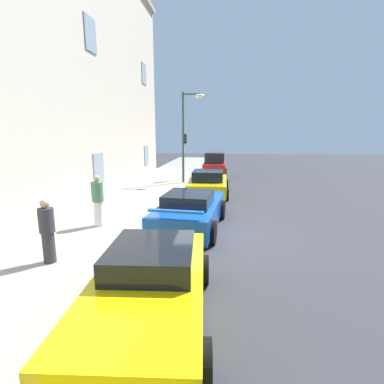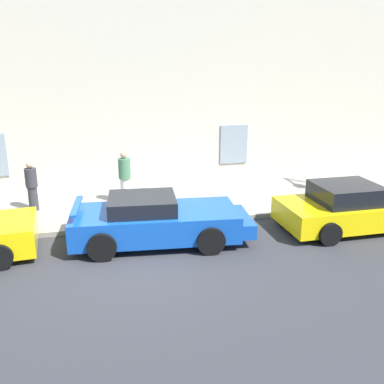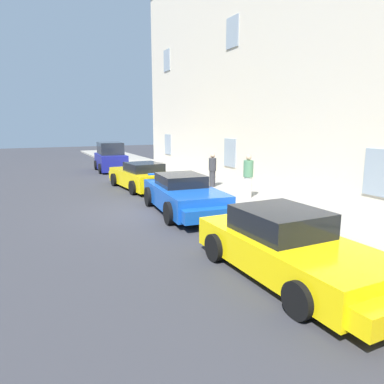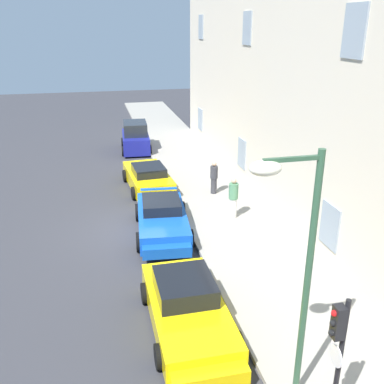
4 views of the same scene
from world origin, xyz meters
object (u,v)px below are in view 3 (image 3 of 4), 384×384
at_px(hatchback_distant, 111,158).
at_px(pedestrian_strolling, 212,170).
at_px(pedestrian_admiring, 248,176).
at_px(sportscar_red_lead, 140,176).
at_px(sportscar_yellow_flank, 185,196).
at_px(sportscar_white_middle, 295,251).

distance_m(hatchback_distant, pedestrian_strolling, 9.36).
bearing_deg(pedestrian_strolling, pedestrian_admiring, 0.40).
distance_m(hatchback_distant, pedestrian_admiring, 12.19).
relative_size(sportscar_red_lead, hatchback_distant, 1.31).
height_order(sportscar_yellow_flank, pedestrian_admiring, pedestrian_admiring).
bearing_deg(pedestrian_admiring, sportscar_red_lead, -148.12).
distance_m(sportscar_red_lead, pedestrian_strolling, 3.59).
bearing_deg(sportscar_red_lead, pedestrian_admiring, 31.88).
distance_m(sportscar_yellow_flank, pedestrian_strolling, 4.79).
xyz_separation_m(sportscar_yellow_flank, pedestrian_admiring, (-0.69, 3.14, 0.42)).
height_order(sportscar_yellow_flank, pedestrian_strolling, pedestrian_strolling).
relative_size(sportscar_white_middle, pedestrian_admiring, 2.72).
bearing_deg(pedestrian_admiring, hatchback_distant, -166.46).
height_order(sportscar_white_middle, pedestrian_admiring, pedestrian_admiring).
distance_m(sportscar_white_middle, hatchback_distant, 18.40).
bearing_deg(hatchback_distant, sportscar_yellow_flank, -1.32).
bearing_deg(sportscar_red_lead, sportscar_white_middle, -1.90).
distance_m(sportscar_yellow_flank, hatchback_distant, 12.54).
bearing_deg(sportscar_white_middle, pedestrian_admiring, 152.51).
height_order(sportscar_yellow_flank, sportscar_white_middle, sportscar_white_middle).
bearing_deg(pedestrian_strolling, sportscar_white_middle, -19.65).
bearing_deg(hatchback_distant, pedestrian_strolling, 17.62).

